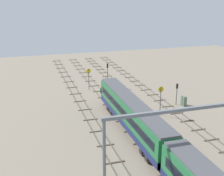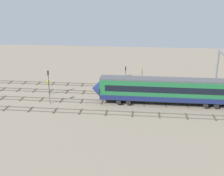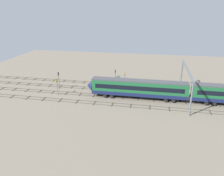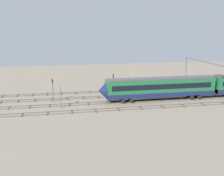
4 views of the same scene
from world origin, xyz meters
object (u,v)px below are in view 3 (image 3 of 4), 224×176
Objects in this scene: speed_sign_mid_trackside at (57,84)px; relay_cabinet at (118,79)px; signal_light_trackside_approach at (59,78)px; speed_sign_near_foreground at (125,78)px; signal_light_trackside_departure at (115,74)px; train at (187,92)px; overhead_gantry at (187,76)px.

relay_cabinet is at bearing -133.77° from speed_sign_mid_trackside.
relay_cabinet is (-15.45, -9.97, -2.38)m from signal_light_trackside_approach.
speed_sign_near_foreground is 6.20m from signal_light_trackside_departure.
train is 23.11m from signal_light_trackside_departure.
signal_light_trackside_departure is (-13.12, -13.39, -0.44)m from speed_sign_mid_trackside.
signal_light_trackside_departure is 2.34× the size of relay_cabinet.
signal_light_trackside_approach is (18.32, 3.88, -0.07)m from speed_sign_near_foreground.
signal_light_trackside_approach is at bearing 32.83° from relay_cabinet.
overhead_gantry is at bearing -83.72° from train.
signal_light_trackside_approach is 18.54m from relay_cabinet.
overhead_gantry is (0.26, -2.38, 3.47)m from train.
speed_sign_near_foreground is 18.73m from signal_light_trackside_approach.
train reaches higher than relay_cabinet.
signal_light_trackside_approach is (1.57, -4.52, 0.15)m from speed_sign_mid_trackside.
train is at bearing 96.28° from overhead_gantry.
speed_sign_near_foreground is at bearing 126.05° from signal_light_trackside_departure.
speed_sign_near_foreground is at bearing -22.41° from train.
speed_sign_mid_trackside is 0.92× the size of signal_light_trackside_approach.
speed_sign_near_foreground is at bearing -153.37° from speed_sign_mid_trackside.
overhead_gantry is at bearing 151.13° from relay_cabinet.
signal_light_trackside_approach is (34.36, -0.46, -2.89)m from overhead_gantry.
signal_light_trackside_departure is at bearing -25.37° from overhead_gantry.
overhead_gantry is 4.38× the size of speed_sign_mid_trackside.
speed_sign_near_foreground is 7.17m from relay_cabinet.
signal_light_trackside_approach is at bearing -4.69° from train.
overhead_gantry is 16.85m from speed_sign_near_foreground.
signal_light_trackside_approach is (34.63, -2.84, 0.58)m from train.
overhead_gantry is 33.18m from speed_sign_mid_trackside.
overhead_gantry reaches higher than signal_light_trackside_departure.
overhead_gantry is 4.03× the size of signal_light_trackside_approach.
speed_sign_mid_trackside is at bearing 2.91° from train.
signal_light_trackside_approach reaches higher than relay_cabinet.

